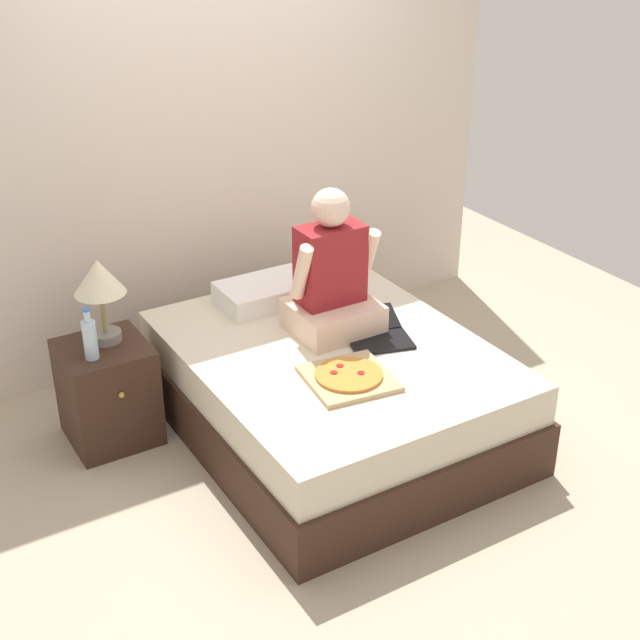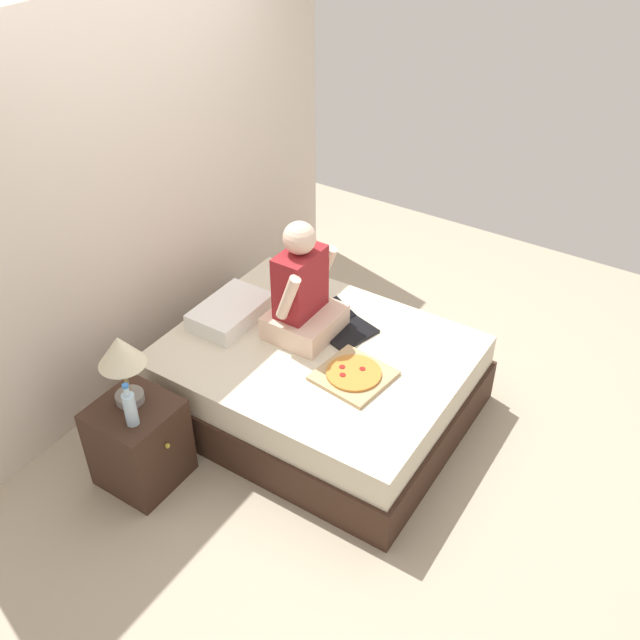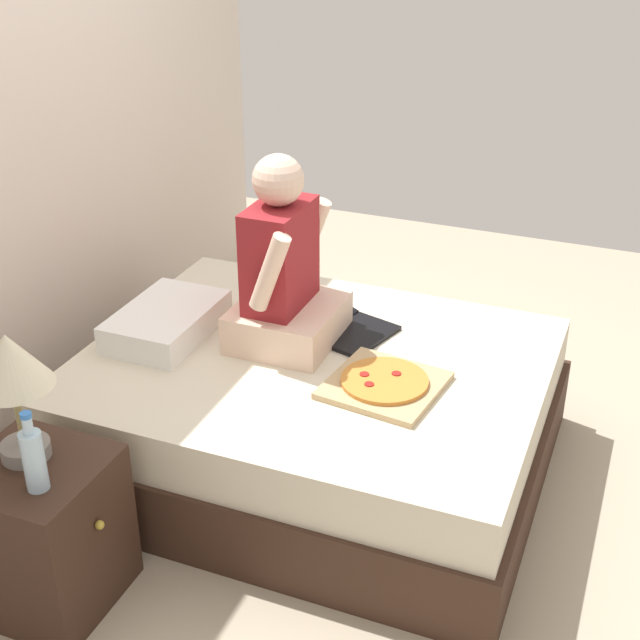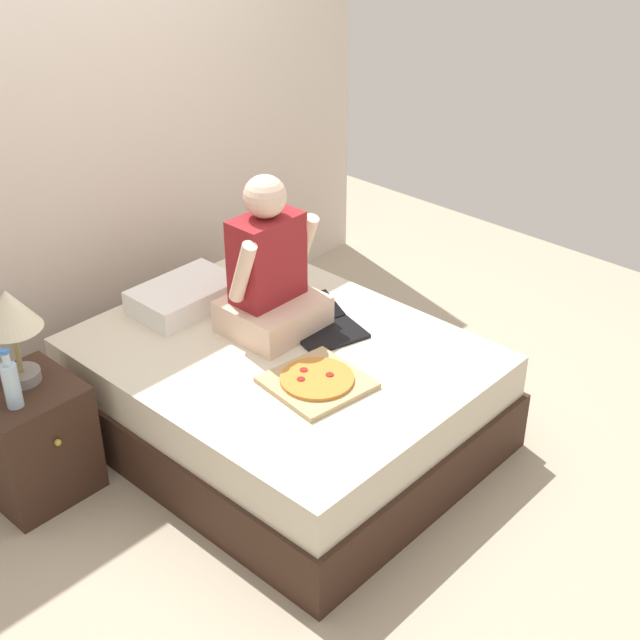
# 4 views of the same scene
# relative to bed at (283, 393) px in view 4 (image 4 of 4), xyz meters

# --- Properties ---
(ground_plane) EXTENTS (5.71, 5.71, 0.00)m
(ground_plane) POSITION_rel_bed_xyz_m (0.00, 0.00, -0.25)
(ground_plane) COLOR tan
(wall_back) EXTENTS (3.71, 0.12, 2.50)m
(wall_back) POSITION_rel_bed_xyz_m (0.00, 1.28, 1.00)
(wall_back) COLOR beige
(wall_back) RESTS_ON ground
(bed) EXTENTS (1.48, 1.84, 0.51)m
(bed) POSITION_rel_bed_xyz_m (0.00, 0.00, 0.00)
(bed) COLOR #382319
(bed) RESTS_ON ground
(nightstand_left) EXTENTS (0.44, 0.47, 0.55)m
(nightstand_left) POSITION_rel_bed_xyz_m (-1.04, 0.55, 0.02)
(nightstand_left) COLOR #382319
(nightstand_left) RESTS_ON ground
(lamp_on_left_nightstand) EXTENTS (0.26, 0.26, 0.45)m
(lamp_on_left_nightstand) POSITION_rel_bed_xyz_m (-1.00, 0.60, 0.62)
(lamp_on_left_nightstand) COLOR gray
(lamp_on_left_nightstand) RESTS_ON nightstand_left
(water_bottle) EXTENTS (0.07, 0.07, 0.28)m
(water_bottle) POSITION_rel_bed_xyz_m (-1.12, 0.46, 0.41)
(water_bottle) COLOR silver
(water_bottle) RESTS_ON nightstand_left
(pillow) EXTENTS (0.52, 0.34, 0.12)m
(pillow) POSITION_rel_bed_xyz_m (-0.05, 0.64, 0.32)
(pillow) COLOR white
(pillow) RESTS_ON bed
(person_seated) EXTENTS (0.47, 0.40, 0.78)m
(person_seated) POSITION_rel_bed_xyz_m (0.10, 0.17, 0.55)
(person_seated) COLOR beige
(person_seated) RESTS_ON bed
(laptop) EXTENTS (0.42, 0.49, 0.07)m
(laptop) POSITION_rel_bed_xyz_m (0.25, -0.03, 0.28)
(laptop) COLOR black
(laptop) RESTS_ON bed
(pizza_box) EXTENTS (0.45, 0.45, 0.05)m
(pizza_box) POSITION_rel_bed_xyz_m (-0.11, -0.33, 0.28)
(pizza_box) COLOR tan
(pizza_box) RESTS_ON bed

